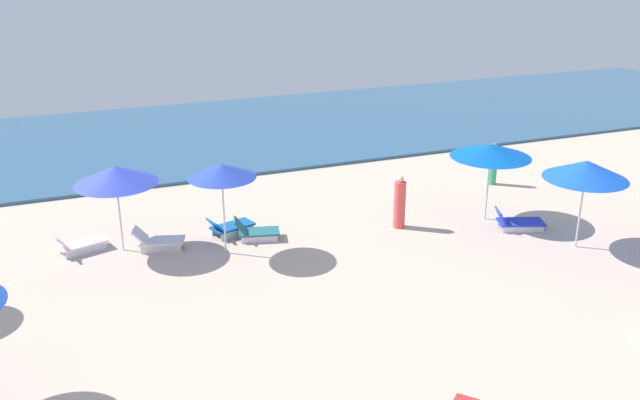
{
  "coord_description": "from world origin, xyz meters",
  "views": [
    {
      "loc": [
        -5.7,
        -6.04,
        8.41
      ],
      "look_at": [
        1.08,
        11.36,
        1.27
      ],
      "focal_mm": 39.07,
      "sensor_mm": 36.0,
      "label": 1
    }
  ],
  "objects_px": {
    "umbrella_4": "(115,175)",
    "lounge_chair_4_0": "(79,244)",
    "umbrella_0": "(222,171)",
    "lounge_chair_0_1": "(230,227)",
    "beachgoer_2": "(493,165)",
    "umbrella_5": "(491,150)",
    "lounge_chair_5_0": "(517,222)",
    "lounge_chair_0_0": "(255,231)",
    "umbrella_1": "(586,170)",
    "lounge_chair_4_1": "(158,241)",
    "beachgoer_1": "(400,204)"
  },
  "relations": [
    {
      "from": "umbrella_0",
      "to": "lounge_chair_5_0",
      "type": "distance_m",
      "value": 9.11
    },
    {
      "from": "lounge_chair_0_1",
      "to": "beachgoer_2",
      "type": "bearing_deg",
      "value": -101.78
    },
    {
      "from": "beachgoer_1",
      "to": "umbrella_0",
      "type": "bearing_deg",
      "value": 173.67
    },
    {
      "from": "umbrella_1",
      "to": "lounge_chair_0_0",
      "type": "bearing_deg",
      "value": 155.45
    },
    {
      "from": "lounge_chair_5_0",
      "to": "umbrella_0",
      "type": "bearing_deg",
      "value": 99.33
    },
    {
      "from": "umbrella_0",
      "to": "lounge_chair_0_0",
      "type": "xyz_separation_m",
      "value": [
        1.04,
        0.61,
        -2.19
      ]
    },
    {
      "from": "lounge_chair_0_0",
      "to": "umbrella_1",
      "type": "bearing_deg",
      "value": -100.76
    },
    {
      "from": "lounge_chair_0_0",
      "to": "lounge_chair_0_1",
      "type": "bearing_deg",
      "value": 59.76
    },
    {
      "from": "umbrella_4",
      "to": "lounge_chair_4_0",
      "type": "bearing_deg",
      "value": 165.99
    },
    {
      "from": "lounge_chair_0_0",
      "to": "lounge_chair_4_0",
      "type": "xyz_separation_m",
      "value": [
        -4.9,
        0.93,
        0.0
      ]
    },
    {
      "from": "umbrella_0",
      "to": "umbrella_4",
      "type": "distance_m",
      "value": 2.96
    },
    {
      "from": "lounge_chair_4_0",
      "to": "umbrella_5",
      "type": "height_order",
      "value": "umbrella_5"
    },
    {
      "from": "umbrella_4",
      "to": "beachgoer_1",
      "type": "bearing_deg",
      "value": -9.44
    },
    {
      "from": "umbrella_0",
      "to": "lounge_chair_4_1",
      "type": "relative_size",
      "value": 1.72
    },
    {
      "from": "lounge_chair_4_0",
      "to": "beachgoer_1",
      "type": "bearing_deg",
      "value": -117.76
    },
    {
      "from": "lounge_chair_0_1",
      "to": "beachgoer_1",
      "type": "relative_size",
      "value": 0.9
    },
    {
      "from": "lounge_chair_4_1",
      "to": "beachgoer_1",
      "type": "distance_m",
      "value": 7.24
    },
    {
      "from": "umbrella_5",
      "to": "lounge_chair_4_0",
      "type": "bearing_deg",
      "value": 170.4
    },
    {
      "from": "umbrella_1",
      "to": "beachgoer_1",
      "type": "height_order",
      "value": "umbrella_1"
    },
    {
      "from": "umbrella_0",
      "to": "lounge_chair_0_1",
      "type": "bearing_deg",
      "value": 70.4
    },
    {
      "from": "umbrella_1",
      "to": "lounge_chair_4_1",
      "type": "relative_size",
      "value": 1.69
    },
    {
      "from": "lounge_chair_0_1",
      "to": "beachgoer_1",
      "type": "height_order",
      "value": "beachgoer_1"
    },
    {
      "from": "umbrella_5",
      "to": "lounge_chair_0_1",
      "type": "bearing_deg",
      "value": 167.65
    },
    {
      "from": "lounge_chair_0_1",
      "to": "umbrella_1",
      "type": "xyz_separation_m",
      "value": [
        9.06,
        -4.45,
        2.08
      ]
    },
    {
      "from": "umbrella_4",
      "to": "umbrella_5",
      "type": "height_order",
      "value": "umbrella_4"
    },
    {
      "from": "umbrella_5",
      "to": "beachgoer_2",
      "type": "distance_m",
      "value": 3.76
    },
    {
      "from": "lounge_chair_0_0",
      "to": "umbrella_5",
      "type": "bearing_deg",
      "value": -85.03
    },
    {
      "from": "umbrella_0",
      "to": "lounge_chair_0_1",
      "type": "xyz_separation_m",
      "value": [
        0.43,
        1.2,
        -2.19
      ]
    },
    {
      "from": "umbrella_5",
      "to": "umbrella_0",
      "type": "bearing_deg",
      "value": 176.47
    },
    {
      "from": "umbrella_5",
      "to": "lounge_chair_5_0",
      "type": "xyz_separation_m",
      "value": [
        0.45,
        -1.05,
        -2.02
      ]
    },
    {
      "from": "lounge_chair_0_0",
      "to": "beachgoer_2",
      "type": "xyz_separation_m",
      "value": [
        9.31,
        1.59,
        0.48
      ]
    },
    {
      "from": "lounge_chair_0_1",
      "to": "umbrella_0",
      "type": "bearing_deg",
      "value": 142.87
    },
    {
      "from": "umbrella_5",
      "to": "lounge_chair_4_1",
      "type": "bearing_deg",
      "value": 171.8
    },
    {
      "from": "umbrella_0",
      "to": "umbrella_5",
      "type": "relative_size",
      "value": 1.07
    },
    {
      "from": "lounge_chair_0_1",
      "to": "beachgoer_2",
      "type": "xyz_separation_m",
      "value": [
        9.93,
        1.0,
        0.47
      ]
    },
    {
      "from": "umbrella_0",
      "to": "umbrella_5",
      "type": "height_order",
      "value": "umbrella_0"
    },
    {
      "from": "umbrella_1",
      "to": "umbrella_5",
      "type": "relative_size",
      "value": 1.05
    },
    {
      "from": "umbrella_0",
      "to": "lounge_chair_5_0",
      "type": "bearing_deg",
      "value": -10.15
    },
    {
      "from": "beachgoer_2",
      "to": "beachgoer_1",
      "type": "bearing_deg",
      "value": 27.5
    },
    {
      "from": "lounge_chair_4_1",
      "to": "umbrella_0",
      "type": "bearing_deg",
      "value": -101.44
    },
    {
      "from": "umbrella_0",
      "to": "lounge_chair_0_1",
      "type": "height_order",
      "value": "umbrella_0"
    },
    {
      "from": "umbrella_0",
      "to": "lounge_chair_0_0",
      "type": "relative_size",
      "value": 1.84
    },
    {
      "from": "umbrella_5",
      "to": "beachgoer_1",
      "type": "distance_m",
      "value": 3.23
    },
    {
      "from": "umbrella_4",
      "to": "beachgoer_1",
      "type": "distance_m",
      "value": 8.33
    },
    {
      "from": "lounge_chair_0_1",
      "to": "lounge_chair_5_0",
      "type": "height_order",
      "value": "lounge_chair_5_0"
    },
    {
      "from": "lounge_chair_4_0",
      "to": "umbrella_5",
      "type": "relative_size",
      "value": 0.63
    },
    {
      "from": "umbrella_0",
      "to": "lounge_chair_4_0",
      "type": "bearing_deg",
      "value": 158.25
    },
    {
      "from": "lounge_chair_0_0",
      "to": "lounge_chair_5_0",
      "type": "relative_size",
      "value": 0.91
    },
    {
      "from": "lounge_chair_5_0",
      "to": "umbrella_1",
      "type": "bearing_deg",
      "value": -135.59
    },
    {
      "from": "lounge_chair_4_0",
      "to": "lounge_chair_4_1",
      "type": "bearing_deg",
      "value": -123.77
    }
  ]
}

